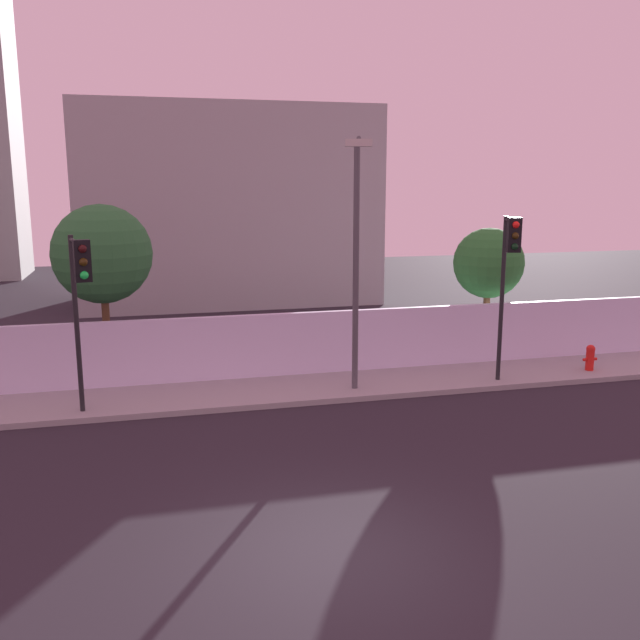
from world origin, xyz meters
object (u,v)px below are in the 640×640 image
(traffic_light_right, at_px, (509,264))
(roadside_tree_midleft, at_px, (102,254))
(traffic_light_center, at_px, (80,288))
(roadside_tree_midright, at_px, (489,264))
(street_lamp_curbside, at_px, (356,245))
(fire_hydrant, at_px, (590,357))

(traffic_light_right, bearing_deg, roadside_tree_midleft, 160.48)
(traffic_light_center, height_order, roadside_tree_midright, traffic_light_center)
(street_lamp_curbside, distance_m, roadside_tree_midleft, 7.27)
(fire_hydrant, bearing_deg, roadside_tree_midleft, 167.43)
(traffic_light_center, distance_m, roadside_tree_midleft, 4.17)
(fire_hydrant, height_order, roadside_tree_midleft, roadside_tree_midleft)
(traffic_light_right, xyz_separation_m, roadside_tree_midleft, (-10.53, 3.73, 0.14))
(street_lamp_curbside, xyz_separation_m, fire_hydrant, (7.34, 0.36, -3.48))
(traffic_light_center, xyz_separation_m, traffic_light_right, (10.80, 0.41, 0.17))
(traffic_light_center, distance_m, roadside_tree_midright, 12.88)
(traffic_light_right, height_order, roadside_tree_midleft, roadside_tree_midleft)
(street_lamp_curbside, bearing_deg, traffic_light_right, -4.28)
(roadside_tree_midleft, bearing_deg, traffic_light_right, -19.52)
(traffic_light_right, relative_size, street_lamp_curbside, 0.71)
(roadside_tree_midleft, xyz_separation_m, roadside_tree_midright, (11.93, -0.00, -0.60))
(fire_hydrant, xyz_separation_m, roadside_tree_midleft, (-13.74, 3.07, 3.05))
(roadside_tree_midleft, bearing_deg, fire_hydrant, -12.57)
(street_lamp_curbside, bearing_deg, roadside_tree_midleft, 151.84)
(roadside_tree_midleft, height_order, roadside_tree_midright, roadside_tree_midleft)
(roadside_tree_midright, bearing_deg, traffic_light_right, -110.50)
(street_lamp_curbside, distance_m, roadside_tree_midright, 6.59)
(traffic_light_center, bearing_deg, traffic_light_right, 2.19)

